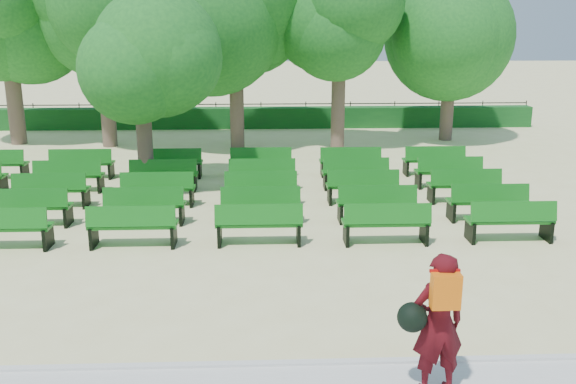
# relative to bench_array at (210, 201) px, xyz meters

# --- Properties ---
(ground) EXTENTS (120.00, 120.00, 0.00)m
(ground) POSITION_rel_bench_array_xyz_m (0.33, -1.87, -0.10)
(ground) COLOR beige
(curb) EXTENTS (30.00, 0.12, 0.10)m
(curb) POSITION_rel_bench_array_xyz_m (0.33, -8.12, -0.05)
(curb) COLOR silver
(curb) RESTS_ON ground
(hedge) EXTENTS (26.00, 0.70, 0.90)m
(hedge) POSITION_rel_bench_array_xyz_m (0.33, 12.13, 0.35)
(hedge) COLOR #15521D
(hedge) RESTS_ON ground
(fence) EXTENTS (26.00, 0.10, 1.02)m
(fence) POSITION_rel_bench_array_xyz_m (0.33, 12.53, -0.10)
(fence) COLOR black
(fence) RESTS_ON ground
(tree_line) EXTENTS (21.80, 6.80, 7.04)m
(tree_line) POSITION_rel_bench_array_xyz_m (0.33, 8.13, -0.10)
(tree_line) COLOR #1D6C21
(tree_line) RESTS_ON ground
(bench_array) EXTENTS (1.88, 0.69, 1.16)m
(bench_array) POSITION_rel_bench_array_xyz_m (0.00, 0.00, 0.00)
(bench_array) COLOR #126817
(bench_array) RESTS_ON ground
(tree_among) EXTENTS (3.79, 3.79, 5.47)m
(tree_among) POSITION_rel_bench_array_xyz_m (-1.86, 1.52, 3.65)
(tree_among) COLOR brown
(tree_among) RESTS_ON ground
(person) EXTENTS (0.91, 0.57, 1.86)m
(person) POSITION_rel_bench_array_xyz_m (3.51, -8.84, 0.93)
(person) COLOR #44090F
(person) RESTS_ON ground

